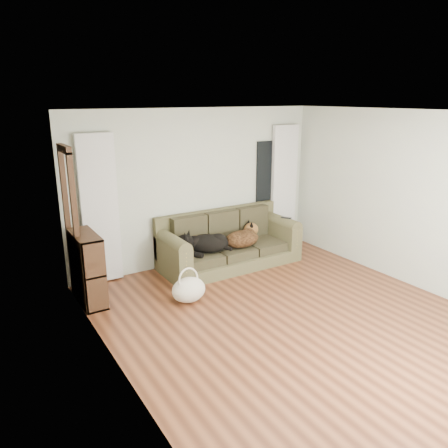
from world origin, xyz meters
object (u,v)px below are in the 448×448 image
tote_bag (189,291)px  bookshelf (87,268)px  dog_black_lab (205,244)px  sofa (230,240)px  dog_shepherd (243,238)px

tote_bag → bookshelf: bearing=147.9°
bookshelf → dog_black_lab: bearing=1.2°
sofa → dog_shepherd: sofa is taller
dog_black_lab → tote_bag: dog_black_lab is taller
dog_shepherd → tote_bag: size_ratio=1.37×
dog_black_lab → tote_bag: size_ratio=1.40×
dog_black_lab → bookshelf: bookshelf is taller
sofa → dog_black_lab: 0.51m
sofa → bookshelf: (-2.41, -0.12, 0.05)m
sofa → dog_black_lab: sofa is taller
dog_black_lab → dog_shepherd: size_ratio=1.03×
tote_bag → bookshelf: bookshelf is taller
sofa → tote_bag: size_ratio=4.84×
dog_black_lab → tote_bag: bearing=-101.0°
dog_black_lab → dog_shepherd: bearing=25.4°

